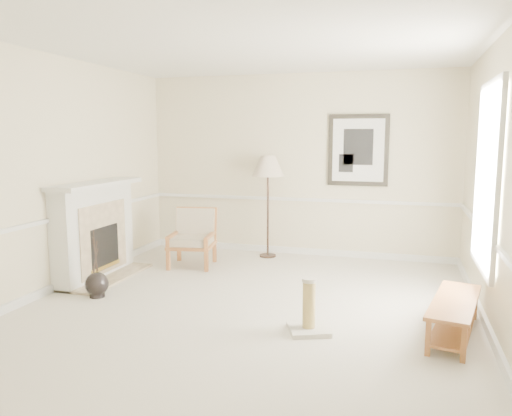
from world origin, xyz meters
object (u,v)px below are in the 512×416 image
(bench, at_px, (454,312))
(scratching_post, at_px, (309,315))
(floor_vase, at_px, (97,285))
(armchair, at_px, (193,235))
(floor_lamp, at_px, (268,169))

(bench, bearing_deg, scratching_post, -167.67)
(floor_vase, xyz_separation_m, armchair, (0.49, 1.76, 0.30))
(scratching_post, bearing_deg, armchair, 135.37)
(floor_vase, xyz_separation_m, bench, (3.99, -0.05, 0.09))
(bench, height_order, scratching_post, scratching_post)
(floor_vase, distance_m, scratching_post, 2.65)
(scratching_post, bearing_deg, bench, 12.33)
(floor_vase, height_order, scratching_post, floor_vase)
(bench, bearing_deg, floor_vase, 179.26)
(armchair, xyz_separation_m, bench, (3.50, -1.81, -0.21))
(floor_vase, height_order, floor_lamp, floor_lamp)
(floor_lamp, relative_size, bench, 1.22)
(armchair, distance_m, floor_lamp, 1.55)
(floor_lamp, bearing_deg, scratching_post, -67.58)
(bench, distance_m, scratching_post, 1.39)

